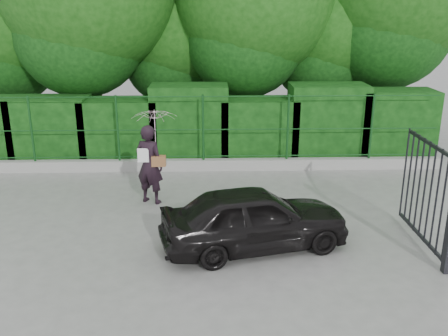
{
  "coord_description": "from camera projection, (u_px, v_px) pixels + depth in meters",
  "views": [
    {
      "loc": [
        0.57,
        -8.65,
        4.36
      ],
      "look_at": [
        0.87,
        1.3,
        1.1
      ],
      "focal_mm": 40.0,
      "sensor_mm": 36.0,
      "label": 1
    }
  ],
  "objects": [
    {
      "name": "kerb",
      "position": [
        189.0,
        165.0,
        13.78
      ],
      "size": [
        14.0,
        0.25,
        0.3
      ],
      "primitive_type": "cube",
      "color": "#9E9E99",
      "rests_on": "ground"
    },
    {
      "name": "hedge",
      "position": [
        195.0,
        127.0,
        14.47
      ],
      "size": [
        14.2,
        1.2,
        2.21
      ],
      "color": "black",
      "rests_on": "ground"
    },
    {
      "name": "car",
      "position": [
        254.0,
        218.0,
        9.26
      ],
      "size": [
        3.72,
        2.2,
        1.19
      ],
      "primitive_type": "imported",
      "rotation": [
        0.0,
        0.0,
        1.81
      ],
      "color": "black",
      "rests_on": "ground"
    },
    {
      "name": "ground",
      "position": [
        181.0,
        244.0,
        9.55
      ],
      "size": [
        80.0,
        80.0,
        0.0
      ],
      "primitive_type": "plane",
      "color": "gray"
    },
    {
      "name": "fence",
      "position": [
        197.0,
        128.0,
        13.46
      ],
      "size": [
        14.13,
        0.06,
        1.8
      ],
      "color": "#113F16",
      "rests_on": "kerb"
    },
    {
      "name": "woman",
      "position": [
        153.0,
        143.0,
        11.18
      ],
      "size": [
        1.04,
        1.02,
        2.17
      ],
      "color": "black",
      "rests_on": "ground"
    },
    {
      "name": "gate",
      "position": [
        443.0,
        198.0,
        8.63
      ],
      "size": [
        0.22,
        2.33,
        2.36
      ],
      "color": "black",
      "rests_on": "ground"
    }
  ]
}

